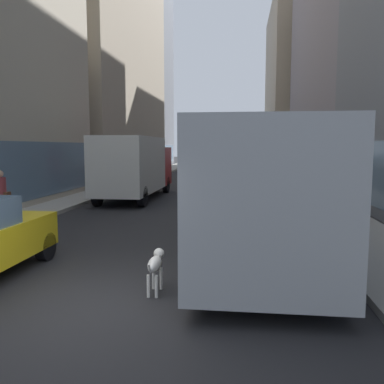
{
  "coord_description": "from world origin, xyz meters",
  "views": [
    {
      "loc": [
        2.38,
        -5.97,
        2.59
      ],
      "look_at": [
        1.12,
        4.4,
        1.4
      ],
      "focal_mm": 37.33,
      "sensor_mm": 36.0,
      "label": 1
    }
  ],
  "objects_px": {
    "transit_bus": "(256,176)",
    "pedestrian_with_handbag": "(1,196)",
    "car_red_coupe": "(244,161)",
    "box_truck": "(135,165)",
    "dalmatian_dog": "(156,264)",
    "car_silver_sedan": "(198,161)"
  },
  "relations": [
    {
      "from": "dalmatian_dog",
      "to": "pedestrian_with_handbag",
      "type": "relative_size",
      "value": 0.57
    },
    {
      "from": "transit_bus",
      "to": "dalmatian_dog",
      "type": "distance_m",
      "value": 4.92
    },
    {
      "from": "transit_bus",
      "to": "pedestrian_with_handbag",
      "type": "height_order",
      "value": "transit_bus"
    },
    {
      "from": "car_red_coupe",
      "to": "box_truck",
      "type": "bearing_deg",
      "value": -100.21
    },
    {
      "from": "car_silver_sedan",
      "to": "box_truck",
      "type": "bearing_deg",
      "value": -90.0
    },
    {
      "from": "car_red_coupe",
      "to": "pedestrian_with_handbag",
      "type": "height_order",
      "value": "pedestrian_with_handbag"
    },
    {
      "from": "pedestrian_with_handbag",
      "to": "dalmatian_dog",
      "type": "bearing_deg",
      "value": -39.55
    },
    {
      "from": "transit_bus",
      "to": "pedestrian_with_handbag",
      "type": "bearing_deg",
      "value": 175.06
    },
    {
      "from": "pedestrian_with_handbag",
      "to": "transit_bus",
      "type": "bearing_deg",
      "value": -4.94
    },
    {
      "from": "car_silver_sedan",
      "to": "pedestrian_with_handbag",
      "type": "xyz_separation_m",
      "value": [
        -2.41,
        -36.74,
        0.19
      ]
    },
    {
      "from": "car_red_coupe",
      "to": "dalmatian_dog",
      "type": "bearing_deg",
      "value": -92.5
    },
    {
      "from": "transit_bus",
      "to": "pedestrian_with_handbag",
      "type": "xyz_separation_m",
      "value": [
        -8.01,
        0.69,
        -0.76
      ]
    },
    {
      "from": "car_red_coupe",
      "to": "car_silver_sedan",
      "type": "bearing_deg",
      "value": -162.41
    },
    {
      "from": "car_silver_sedan",
      "to": "pedestrian_with_handbag",
      "type": "height_order",
      "value": "pedestrian_with_handbag"
    },
    {
      "from": "car_red_coupe",
      "to": "dalmatian_dog",
      "type": "height_order",
      "value": "car_red_coupe"
    },
    {
      "from": "transit_bus",
      "to": "box_truck",
      "type": "height_order",
      "value": "same"
    },
    {
      "from": "pedestrian_with_handbag",
      "to": "box_truck",
      "type": "bearing_deg",
      "value": 72.02
    },
    {
      "from": "car_silver_sedan",
      "to": "car_red_coupe",
      "type": "relative_size",
      "value": 0.91
    },
    {
      "from": "car_silver_sedan",
      "to": "car_red_coupe",
      "type": "height_order",
      "value": "same"
    },
    {
      "from": "car_red_coupe",
      "to": "pedestrian_with_handbag",
      "type": "distance_m",
      "value": 39.34
    },
    {
      "from": "transit_bus",
      "to": "car_silver_sedan",
      "type": "height_order",
      "value": "transit_bus"
    },
    {
      "from": "transit_bus",
      "to": "car_red_coupe",
      "type": "bearing_deg",
      "value": 90.0
    }
  ]
}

